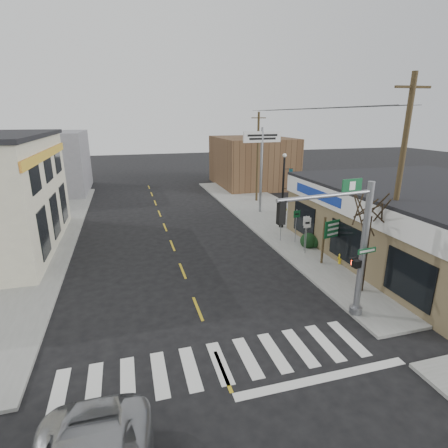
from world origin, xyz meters
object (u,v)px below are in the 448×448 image
object	(u,v)px
traffic_signal_pole	(350,237)
dance_center_sign	(262,149)
fire_hydrant	(340,258)
utility_pole_far	(258,157)
bare_tree	(372,202)
guide_sign	(334,233)
lamp_post	(284,185)
utility_pole_near	(399,182)

from	to	relation	value
traffic_signal_pole	dance_center_sign	distance (m)	16.46
traffic_signal_pole	fire_hydrant	xyz separation A→B (m)	(2.97, 4.61, -3.06)
traffic_signal_pole	dance_center_sign	bearing A→B (deg)	73.25
fire_hydrant	utility_pole_far	distance (m)	15.99
traffic_signal_pole	bare_tree	xyz separation A→B (m)	(2.14, 1.66, 0.88)
guide_sign	utility_pole_far	size ratio (longest dim) A/B	0.32
fire_hydrant	lamp_post	distance (m)	7.57
dance_center_sign	fire_hydrant	bearing A→B (deg)	-93.89
dance_center_sign	lamp_post	bearing A→B (deg)	-95.34
traffic_signal_pole	utility_pole_near	bearing A→B (deg)	22.72
traffic_signal_pole	fire_hydrant	size ratio (longest dim) A/B	9.32
fire_hydrant	lamp_post	size ratio (longest dim) A/B	0.11
fire_hydrant	utility_pole_far	bearing A→B (deg)	86.30
guide_sign	fire_hydrant	bearing A→B (deg)	-63.20
utility_pole_near	traffic_signal_pole	bearing A→B (deg)	-144.53
traffic_signal_pole	bare_tree	distance (m)	2.84
traffic_signal_pole	utility_pole_near	size ratio (longest dim) A/B	0.59
guide_sign	dance_center_sign	bearing A→B (deg)	75.02
dance_center_sign	utility_pole_far	world-z (taller)	utility_pole_far
dance_center_sign	bare_tree	distance (m)	14.51
fire_hydrant	utility_pole_near	size ratio (longest dim) A/B	0.06
utility_pole_near	lamp_post	bearing A→B (deg)	103.29
guide_sign	traffic_signal_pole	bearing A→B (deg)	-132.87
traffic_signal_pole	bare_tree	size ratio (longest dim) A/B	1.05
traffic_signal_pole	fire_hydrant	bearing A→B (deg)	50.17
utility_pole_far	guide_sign	bearing A→B (deg)	-98.44
traffic_signal_pole	guide_sign	distance (m)	5.87
dance_center_sign	utility_pole_far	xyz separation A→B (m)	(1.21, 3.97, -1.03)
bare_tree	dance_center_sign	bearing A→B (deg)	87.50
guide_sign	fire_hydrant	size ratio (longest dim) A/B	4.35
guide_sign	utility_pole_far	world-z (taller)	utility_pole_far
traffic_signal_pole	bare_tree	world-z (taller)	traffic_signal_pole
guide_sign	utility_pole_far	distance (m)	15.40
traffic_signal_pole	lamp_post	size ratio (longest dim) A/B	1.06
lamp_post	dance_center_sign	xyz separation A→B (m)	(0.03, 4.47, 2.13)
traffic_signal_pole	utility_pole_near	world-z (taller)	utility_pole_near
utility_pole_near	bare_tree	bearing A→B (deg)	-155.82
guide_sign	dance_center_sign	distance (m)	11.71
utility_pole_near	utility_pole_far	distance (m)	17.84
fire_hydrant	bare_tree	size ratio (longest dim) A/B	0.11
dance_center_sign	utility_pole_far	distance (m)	4.28
fire_hydrant	utility_pole_far	size ratio (longest dim) A/B	0.07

